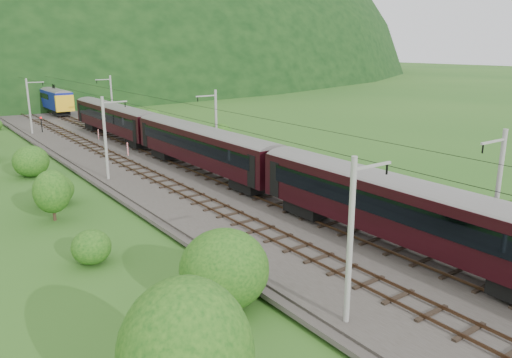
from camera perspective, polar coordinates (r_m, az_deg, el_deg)
ground at (r=29.39m, az=18.87°, el=-11.95°), size 600.00×600.00×0.00m
railbed at (r=35.38m, az=5.64°, el=-6.21°), size 14.00×220.00×0.30m
track_left at (r=33.86m, az=2.57°, el=-6.75°), size 2.40×220.00×0.27m
track_right at (r=36.84m, az=8.46°, el=-5.06°), size 2.40×220.00×0.27m
catenary_left at (r=49.94m, az=-16.78°, el=4.69°), size 2.54×192.28×8.00m
catenary_right at (r=55.07m, az=-4.65°, el=6.19°), size 2.54×192.28×8.00m
overhead_wires at (r=33.50m, az=5.94°, el=4.93°), size 4.83×198.00×0.03m
train at (r=31.73m, az=16.84°, el=-2.42°), size 3.21×177.53×5.59m
hazard_post_near at (r=60.76m, az=-14.45°, el=3.33°), size 0.17×0.17×1.57m
hazard_post_far at (r=72.66m, az=-17.56°, el=4.90°), size 0.15×0.15×1.39m
signal at (r=81.50m, az=-23.32°, el=5.87°), size 0.25×0.25×2.29m
vegetation_left at (r=22.09m, az=-8.61°, el=-14.31°), size 10.48×147.12×6.19m
vegetation_right at (r=41.25m, az=19.17°, el=-2.01°), size 6.32×103.52×3.24m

